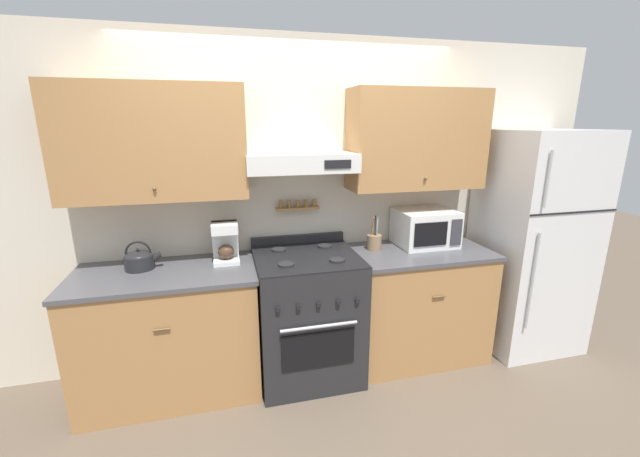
{
  "coord_description": "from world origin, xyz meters",
  "views": [
    {
      "loc": [
        -0.58,
        -2.36,
        1.92
      ],
      "look_at": [
        0.09,
        0.28,
        1.18
      ],
      "focal_mm": 22.0,
      "sensor_mm": 36.0,
      "label": 1
    }
  ],
  "objects_px": {
    "tea_kettle": "(140,259)",
    "utensil_crock": "(374,241)",
    "microwave": "(425,228)",
    "refrigerator": "(532,242)",
    "stove_range": "(307,315)",
    "coffee_maker": "(225,241)"
  },
  "relations": [
    {
      "from": "tea_kettle",
      "to": "utensil_crock",
      "type": "xyz_separation_m",
      "value": [
        1.74,
        0.0,
        -0.0
      ]
    },
    {
      "from": "tea_kettle",
      "to": "microwave",
      "type": "relative_size",
      "value": 0.54
    },
    {
      "from": "refrigerator",
      "to": "microwave",
      "type": "bearing_deg",
      "value": 170.39
    },
    {
      "from": "microwave",
      "to": "stove_range",
      "type": "bearing_deg",
      "value": -171.88
    },
    {
      "from": "refrigerator",
      "to": "tea_kettle",
      "type": "distance_m",
      "value": 3.14
    },
    {
      "from": "utensil_crock",
      "to": "refrigerator",
      "type": "bearing_deg",
      "value": -5.77
    },
    {
      "from": "tea_kettle",
      "to": "coffee_maker",
      "type": "distance_m",
      "value": 0.59
    },
    {
      "from": "tea_kettle",
      "to": "microwave",
      "type": "distance_m",
      "value": 2.2
    },
    {
      "from": "stove_range",
      "to": "microwave",
      "type": "relative_size",
      "value": 2.23
    },
    {
      "from": "utensil_crock",
      "to": "microwave",
      "type": "bearing_deg",
      "value": 2.25
    },
    {
      "from": "coffee_maker",
      "to": "microwave",
      "type": "relative_size",
      "value": 0.63
    },
    {
      "from": "coffee_maker",
      "to": "microwave",
      "type": "distance_m",
      "value": 1.61
    },
    {
      "from": "stove_range",
      "to": "microwave",
      "type": "xyz_separation_m",
      "value": [
        1.04,
        0.15,
        0.59
      ]
    },
    {
      "from": "stove_range",
      "to": "tea_kettle",
      "type": "xyz_separation_m",
      "value": [
        -1.16,
        0.13,
        0.51
      ]
    },
    {
      "from": "utensil_crock",
      "to": "tea_kettle",
      "type": "bearing_deg",
      "value": -180.0
    },
    {
      "from": "stove_range",
      "to": "microwave",
      "type": "bearing_deg",
      "value": 8.12
    },
    {
      "from": "stove_range",
      "to": "microwave",
      "type": "height_order",
      "value": "microwave"
    },
    {
      "from": "refrigerator",
      "to": "utensil_crock",
      "type": "relative_size",
      "value": 6.74
    },
    {
      "from": "tea_kettle",
      "to": "utensil_crock",
      "type": "height_order",
      "value": "utensil_crock"
    },
    {
      "from": "refrigerator",
      "to": "coffee_maker",
      "type": "relative_size",
      "value": 6.31
    },
    {
      "from": "tea_kettle",
      "to": "coffee_maker",
      "type": "height_order",
      "value": "coffee_maker"
    },
    {
      "from": "microwave",
      "to": "coffee_maker",
      "type": "bearing_deg",
      "value": 179.71
    }
  ]
}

